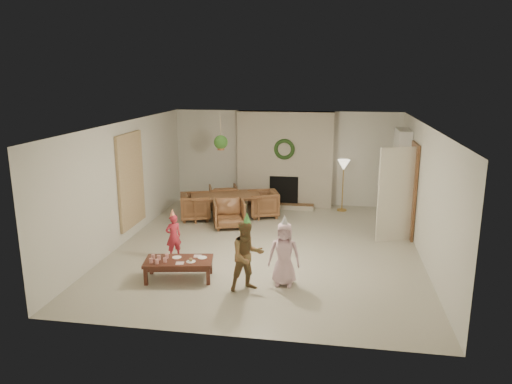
% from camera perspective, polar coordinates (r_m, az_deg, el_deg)
% --- Properties ---
extents(floor, '(7.00, 7.00, 0.00)m').
position_cam_1_polar(floor, '(9.92, 1.34, -6.51)').
color(floor, '#B7B29E').
rests_on(floor, ground).
extents(ceiling, '(7.00, 7.00, 0.00)m').
position_cam_1_polar(ceiling, '(9.35, 1.43, 8.00)').
color(ceiling, white).
rests_on(ceiling, wall_back).
extents(wall_back, '(7.00, 0.00, 7.00)m').
position_cam_1_polar(wall_back, '(12.96, 3.55, 4.04)').
color(wall_back, silver).
rests_on(wall_back, floor).
extents(wall_front, '(7.00, 0.00, 7.00)m').
position_cam_1_polar(wall_front, '(6.25, -3.13, -6.77)').
color(wall_front, silver).
rests_on(wall_front, floor).
extents(wall_left, '(0.00, 7.00, 7.00)m').
position_cam_1_polar(wall_left, '(10.40, -15.22, 1.13)').
color(wall_left, silver).
rests_on(wall_left, floor).
extents(wall_right, '(0.00, 7.00, 7.00)m').
position_cam_1_polar(wall_right, '(9.62, 19.36, -0.17)').
color(wall_right, silver).
rests_on(wall_right, floor).
extents(fireplace_mass, '(2.50, 0.40, 2.50)m').
position_cam_1_polar(fireplace_mass, '(12.77, 3.46, 3.89)').
color(fireplace_mass, '#531C16').
rests_on(fireplace_mass, floor).
extents(fireplace_hearth, '(1.60, 0.30, 0.12)m').
position_cam_1_polar(fireplace_hearth, '(12.69, 3.21, -1.68)').
color(fireplace_hearth, brown).
rests_on(fireplace_hearth, floor).
extents(fireplace_firebox, '(0.75, 0.12, 0.75)m').
position_cam_1_polar(fireplace_firebox, '(12.76, 3.32, 0.21)').
color(fireplace_firebox, black).
rests_on(fireplace_firebox, floor).
extents(fireplace_wreath, '(0.54, 0.10, 0.54)m').
position_cam_1_polar(fireplace_wreath, '(12.49, 3.37, 5.07)').
color(fireplace_wreath, '#1C3A16').
rests_on(fireplace_wreath, fireplace_mass).
extents(floor_lamp_base, '(0.25, 0.25, 0.03)m').
position_cam_1_polar(floor_lamp_base, '(12.69, 10.11, -2.10)').
color(floor_lamp_base, gold).
rests_on(floor_lamp_base, floor).
extents(floor_lamp_post, '(0.03, 0.03, 1.20)m').
position_cam_1_polar(floor_lamp_post, '(12.54, 10.22, 0.57)').
color(floor_lamp_post, gold).
rests_on(floor_lamp_post, floor).
extents(floor_lamp_shade, '(0.32, 0.32, 0.27)m').
position_cam_1_polar(floor_lamp_shade, '(12.42, 10.34, 3.16)').
color(floor_lamp_shade, beige).
rests_on(floor_lamp_shade, floor_lamp_post).
extents(bookshelf_carcass, '(0.30, 1.00, 2.20)m').
position_cam_1_polar(bookshelf_carcass, '(11.85, 16.72, 1.81)').
color(bookshelf_carcass, white).
rests_on(bookshelf_carcass, floor).
extents(bookshelf_shelf_a, '(0.30, 0.92, 0.03)m').
position_cam_1_polar(bookshelf_shelf_a, '(11.99, 16.41, -1.22)').
color(bookshelf_shelf_a, white).
rests_on(bookshelf_shelf_a, bookshelf_carcass).
extents(bookshelf_shelf_b, '(0.30, 0.92, 0.03)m').
position_cam_1_polar(bookshelf_shelf_b, '(11.90, 16.54, 0.64)').
color(bookshelf_shelf_b, white).
rests_on(bookshelf_shelf_b, bookshelf_carcass).
extents(bookshelf_shelf_c, '(0.30, 0.92, 0.03)m').
position_cam_1_polar(bookshelf_shelf_c, '(11.82, 16.67, 2.53)').
color(bookshelf_shelf_c, white).
rests_on(bookshelf_shelf_c, bookshelf_carcass).
extents(bookshelf_shelf_d, '(0.30, 0.92, 0.03)m').
position_cam_1_polar(bookshelf_shelf_d, '(11.75, 16.81, 4.44)').
color(bookshelf_shelf_d, white).
rests_on(bookshelf_shelf_d, bookshelf_carcass).
extents(books_row_lower, '(0.20, 0.40, 0.24)m').
position_cam_1_polar(books_row_lower, '(11.81, 16.44, -0.75)').
color(books_row_lower, '#B22F20').
rests_on(books_row_lower, bookshelf_shelf_a).
extents(books_row_mid, '(0.20, 0.44, 0.24)m').
position_cam_1_polar(books_row_mid, '(11.92, 16.46, 1.35)').
color(books_row_mid, '#265A8C').
rests_on(books_row_mid, bookshelf_shelf_b).
extents(books_row_upper, '(0.20, 0.36, 0.22)m').
position_cam_1_polar(books_row_upper, '(11.70, 16.68, 3.06)').
color(books_row_upper, '#B08125').
rests_on(books_row_upper, bookshelf_shelf_c).
extents(door_frame, '(0.05, 0.86, 2.04)m').
position_cam_1_polar(door_frame, '(10.82, 18.02, 0.17)').
color(door_frame, brown).
rests_on(door_frame, floor).
extents(door_leaf, '(0.77, 0.32, 2.00)m').
position_cam_1_polar(door_leaf, '(10.41, 16.24, -0.34)').
color(door_leaf, beige).
rests_on(door_leaf, floor).
extents(curtain_panel, '(0.06, 1.20, 2.00)m').
position_cam_1_polar(curtain_panel, '(10.56, -14.58, 1.36)').
color(curtain_panel, beige).
rests_on(curtain_panel, wall_left).
extents(dining_table, '(1.88, 1.41, 0.59)m').
position_cam_1_polar(dining_table, '(11.79, -3.58, -1.72)').
color(dining_table, brown).
rests_on(dining_table, floor).
extents(dining_chair_near, '(0.88, 0.89, 0.65)m').
position_cam_1_polar(dining_chair_near, '(11.08, -3.22, -2.57)').
color(dining_chair_near, brown).
rests_on(dining_chair_near, floor).
extents(dining_chair_far, '(0.88, 0.89, 0.65)m').
position_cam_1_polar(dining_chair_far, '(12.49, -3.89, -0.69)').
color(dining_chair_far, brown).
rests_on(dining_chair_far, floor).
extents(dining_chair_left, '(0.89, 0.88, 0.65)m').
position_cam_1_polar(dining_chair_left, '(11.74, -7.15, -1.71)').
color(dining_chair_left, brown).
rests_on(dining_chair_left, floor).
extents(dining_chair_right, '(0.89, 0.88, 0.65)m').
position_cam_1_polar(dining_chair_right, '(11.89, 0.83, -1.40)').
color(dining_chair_right, brown).
rests_on(dining_chair_right, floor).
extents(hanging_plant_cord, '(0.01, 0.01, 0.70)m').
position_cam_1_polar(hanging_plant_cord, '(11.10, -4.20, 7.07)').
color(hanging_plant_cord, tan).
rests_on(hanging_plant_cord, ceiling).
extents(hanging_plant_pot, '(0.16, 0.16, 0.12)m').
position_cam_1_polar(hanging_plant_pot, '(11.14, -4.17, 5.29)').
color(hanging_plant_pot, '#995231').
rests_on(hanging_plant_pot, hanging_plant_cord).
extents(hanging_plant_foliage, '(0.32, 0.32, 0.32)m').
position_cam_1_polar(hanging_plant_foliage, '(11.13, -4.18, 5.90)').
color(hanging_plant_foliage, '#244E1A').
rests_on(hanging_plant_foliage, hanging_plant_pot).
extents(coffee_table_top, '(1.23, 0.77, 0.05)m').
position_cam_1_polar(coffee_table_top, '(8.43, -9.14, -8.09)').
color(coffee_table_top, '#50261A').
rests_on(coffee_table_top, floor).
extents(coffee_table_apron, '(1.13, 0.66, 0.07)m').
position_cam_1_polar(coffee_table_apron, '(8.45, -9.12, -8.47)').
color(coffee_table_apron, '#50261A').
rests_on(coffee_table_apron, floor).
extents(coffee_leg_fl, '(0.07, 0.07, 0.30)m').
position_cam_1_polar(coffee_leg_fl, '(8.38, -12.90, -9.72)').
color(coffee_leg_fl, '#50261A').
rests_on(coffee_leg_fl, floor).
extents(coffee_leg_fr, '(0.07, 0.07, 0.30)m').
position_cam_1_polar(coffee_leg_fr, '(8.22, -5.68, -9.88)').
color(coffee_leg_fr, '#50261A').
rests_on(coffee_leg_fr, floor).
extents(coffee_leg_bl, '(0.07, 0.07, 0.30)m').
position_cam_1_polar(coffee_leg_bl, '(8.80, -12.27, -8.52)').
color(coffee_leg_bl, '#50261A').
rests_on(coffee_leg_bl, floor).
extents(coffee_leg_br, '(0.07, 0.07, 0.30)m').
position_cam_1_polar(coffee_leg_br, '(8.65, -5.42, -8.64)').
color(coffee_leg_br, '#50261A').
rests_on(coffee_leg_br, floor).
extents(cup_a, '(0.07, 0.07, 0.08)m').
position_cam_1_polar(cup_a, '(8.36, -12.31, -7.94)').
color(cup_a, white).
rests_on(cup_a, coffee_table_top).
extents(cup_b, '(0.07, 0.07, 0.08)m').
position_cam_1_polar(cup_b, '(8.52, -12.08, -7.50)').
color(cup_b, white).
rests_on(cup_b, coffee_table_top).
extents(cup_c, '(0.07, 0.07, 0.08)m').
position_cam_1_polar(cup_c, '(8.30, -11.65, -8.07)').
color(cup_c, white).
rests_on(cup_c, coffee_table_top).
extents(cup_d, '(0.07, 0.07, 0.08)m').
position_cam_1_polar(cup_d, '(8.46, -11.43, -7.62)').
color(cup_d, white).
rests_on(cup_d, coffee_table_top).
extents(cup_e, '(0.07, 0.07, 0.08)m').
position_cam_1_polar(cup_e, '(8.34, -10.72, -7.91)').
color(cup_e, white).
rests_on(cup_e, coffee_table_top).
extents(cup_f, '(0.07, 0.07, 0.08)m').
position_cam_1_polar(cup_f, '(8.51, -10.51, -7.47)').
color(cup_f, white).
rests_on(cup_f, coffee_table_top).
extents(plate_a, '(0.18, 0.18, 0.01)m').
position_cam_1_polar(plate_a, '(8.52, -9.34, -7.63)').
color(plate_a, white).
rests_on(plate_a, coffee_table_top).
extents(plate_b, '(0.18, 0.18, 0.01)m').
position_cam_1_polar(plate_b, '(8.31, -7.71, -8.14)').
color(plate_b, white).
rests_on(plate_b, coffee_table_top).
extents(plate_c, '(0.18, 0.18, 0.01)m').
position_cam_1_polar(plate_c, '(8.45, -6.37, -7.71)').
color(plate_c, white).
rests_on(plate_c, coffee_table_top).
extents(food_scoop, '(0.07, 0.07, 0.06)m').
position_cam_1_polar(food_scoop, '(8.30, -7.72, -7.92)').
color(food_scoop, tan).
rests_on(food_scoop, plate_b).
extents(napkin_left, '(0.15, 0.15, 0.01)m').
position_cam_1_polar(napkin_left, '(8.27, -9.00, -8.31)').
color(napkin_left, '#DAA0A3').
rests_on(napkin_left, coffee_table_top).
extents(napkin_right, '(0.15, 0.15, 0.01)m').
position_cam_1_polar(napkin_right, '(8.53, -6.92, -7.54)').
color(napkin_right, '#DAA0A3').
rests_on(napkin_right, coffee_table_top).
extents(child_red, '(0.37, 0.36, 0.86)m').
position_cam_1_polar(child_red, '(9.37, -9.74, -5.18)').
color(child_red, '#B52635').
rests_on(child_red, floor).
extents(party_hat_red, '(0.15, 0.15, 0.16)m').
position_cam_1_polar(party_hat_red, '(9.23, -9.86, -2.45)').
color(party_hat_red, '#FDC754').
rests_on(party_hat_red, child_red).
extents(child_plaid, '(0.72, 0.68, 1.18)m').
position_cam_1_polar(child_plaid, '(7.84, -1.06, -7.55)').
color(child_plaid, '#9C3F2A').
rests_on(child_plaid, floor).
extents(party_hat_plaid, '(0.16, 0.16, 0.19)m').
position_cam_1_polar(party_hat_plaid, '(7.63, -1.08, -3.12)').
color(party_hat_plaid, '#54C353').
rests_on(party_hat_plaid, child_plaid).
extents(child_pink, '(0.53, 0.35, 1.08)m').
position_cam_1_polar(child_pink, '(8.06, 3.35, -7.34)').
color(child_pink, silver).
rests_on(child_pink, floor).
extents(party_hat_pink, '(0.16, 0.16, 0.19)m').
position_cam_1_polar(party_hat_pink, '(7.87, 3.40, -3.39)').
color(party_hat_pink, silver).
rests_on(party_hat_pink, child_pink).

